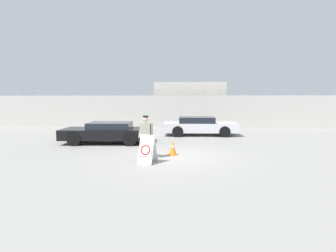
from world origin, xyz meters
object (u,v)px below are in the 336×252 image
traffic_cone_near (173,148)px  barricade_sign (147,149)px  parked_car_rear_sedan (199,126)px  security_guard (146,135)px  parked_car_front_coupe (107,132)px

traffic_cone_near → barricade_sign: bearing=-121.3°
barricade_sign → parked_car_rear_sedan: parked_car_rear_sedan is taller
security_guard → parked_car_front_coupe: security_guard is taller
traffic_cone_near → parked_car_rear_sedan: 6.51m
traffic_cone_near → parked_car_front_coupe: parked_car_front_coupe is taller
barricade_sign → parked_car_front_coupe: parked_car_front_coupe is taller
traffic_cone_near → parked_car_front_coupe: bearing=142.5°
parked_car_front_coupe → parked_car_rear_sedan: 6.24m
security_guard → traffic_cone_near: security_guard is taller
parked_car_front_coupe → barricade_sign: bearing=120.1°
barricade_sign → traffic_cone_near: (0.88, 1.45, -0.21)m
security_guard → traffic_cone_near: 1.43m
security_guard → parked_car_front_coupe: bearing=-41.5°
traffic_cone_near → parked_car_front_coupe: size_ratio=0.14×
barricade_sign → security_guard: size_ratio=0.62×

